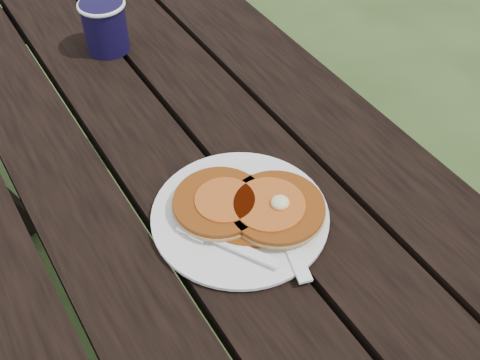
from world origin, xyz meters
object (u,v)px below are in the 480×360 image
plate (240,216)px  pancake_stack (250,207)px  picnic_table (171,281)px  coffee_cup (105,23)px

plate → pancake_stack: bearing=-21.6°
plate → pancake_stack: 0.02m
picnic_table → coffee_cup: size_ratio=17.28×
picnic_table → coffee_cup: 0.55m
coffee_cup → plate: bearing=-91.1°
pancake_stack → coffee_cup: size_ratio=2.00×
picnic_table → coffee_cup: (0.06, 0.32, 0.44)m
pancake_stack → coffee_cup: bearing=90.4°
picnic_table → pancake_stack: (0.06, -0.21, 0.41)m
plate → picnic_table: bearing=103.7°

